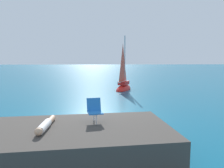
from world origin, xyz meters
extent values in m
plane|color=#0F5675|center=(0.00, 0.00, 0.00)|extent=(160.00, 160.00, 0.00)
cube|color=#423D38|center=(-0.42, -3.76, 0.44)|extent=(6.62, 3.95, 0.88)
cube|color=#464231|center=(-0.49, -1.82, 0.00)|extent=(1.47, 1.74, 1.04)
cube|color=#414336|center=(0.01, -2.03, 0.00)|extent=(1.17, 1.12, 0.68)
ellipsoid|color=red|center=(2.58, 10.10, 0.00)|extent=(2.16, 3.05, 1.00)
cube|color=red|center=(2.58, 10.10, 0.66)|extent=(1.18, 1.45, 0.33)
cylinder|color=#B7B7BC|center=(2.70, 10.34, 2.77)|extent=(0.11, 0.11, 4.54)
cylinder|color=#B2B2B7|center=(2.30, 9.53, 0.82)|extent=(0.86, 1.68, 0.09)
pyramid|color=#DB4C38|center=(2.48, 9.89, 2.59)|extent=(0.68, 1.33, 3.45)
cylinder|color=white|center=(-1.20, -3.96, 1.00)|extent=(0.27, 0.91, 0.24)
cylinder|color=tan|center=(-1.18, -3.21, 0.97)|extent=(0.20, 0.70, 0.18)
sphere|color=tan|center=(-1.22, -4.51, 1.02)|extent=(0.22, 0.22, 0.22)
cube|color=blue|center=(0.33, -3.24, 1.23)|extent=(0.58, 0.61, 0.04)
cube|color=blue|center=(0.27, -2.98, 1.46)|extent=(0.50, 0.24, 0.45)
cylinder|color=silver|center=(0.37, -3.44, 1.06)|extent=(0.04, 0.04, 0.35)
cylinder|color=silver|center=(0.27, -2.98, 1.06)|extent=(0.04, 0.04, 0.35)
camera|label=1|loc=(0.57, -10.62, 3.10)|focal=35.86mm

